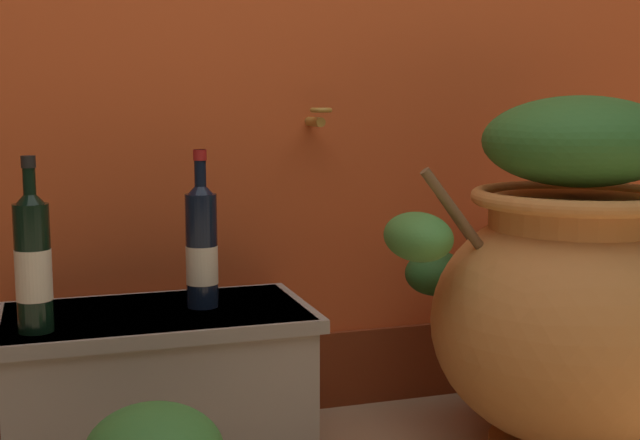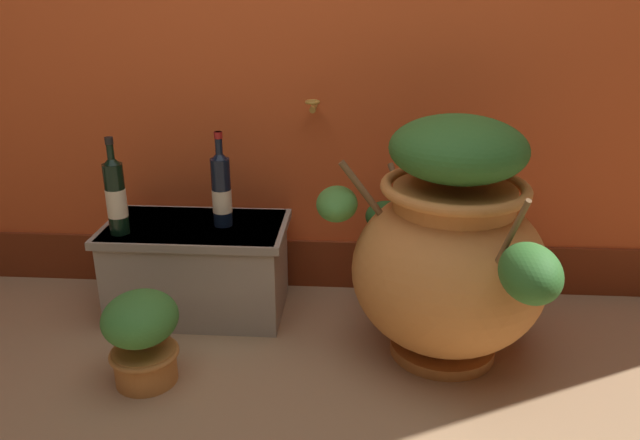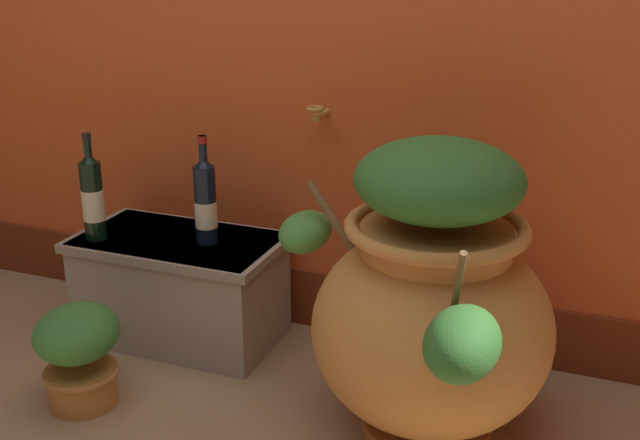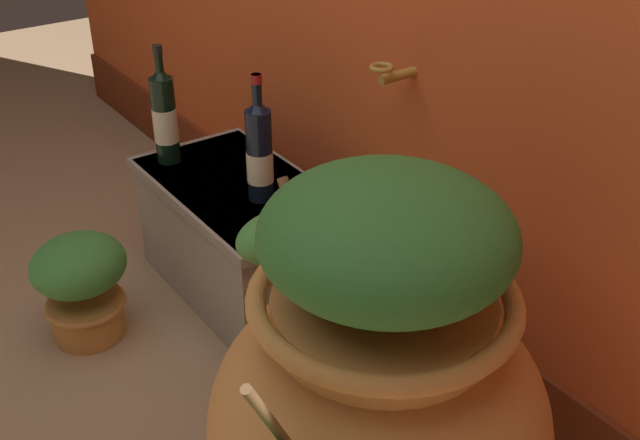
# 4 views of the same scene
# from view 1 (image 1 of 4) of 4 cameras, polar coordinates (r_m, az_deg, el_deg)

# --- Properties ---
(terracotta_urn) EXTENTS (0.77, 0.89, 0.84)m
(terracotta_urn) POSITION_cam_1_polar(r_m,az_deg,el_deg) (2.02, 16.68, -4.76)
(terracotta_urn) COLOR #CC7F3D
(terracotta_urn) RESTS_ON ground_plane
(stone_ledge) EXTENTS (0.69, 0.39, 0.36)m
(stone_ledge) POSITION_cam_1_polar(r_m,az_deg,el_deg) (1.97, -10.87, -10.74)
(stone_ledge) COLOR #9E9384
(stone_ledge) RESTS_ON ground_plane
(wine_bottle_left) EXTENTS (0.07, 0.07, 0.36)m
(wine_bottle_left) POSITION_cam_1_polar(r_m,az_deg,el_deg) (1.92, -7.97, -1.63)
(wine_bottle_left) COLOR black
(wine_bottle_left) RESTS_ON stone_ledge
(wine_bottle_middle) EXTENTS (0.07, 0.07, 0.36)m
(wine_bottle_middle) POSITION_cam_1_polar(r_m,az_deg,el_deg) (1.79, -18.75, -2.57)
(wine_bottle_middle) COLOR black
(wine_bottle_middle) RESTS_ON stone_ledge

